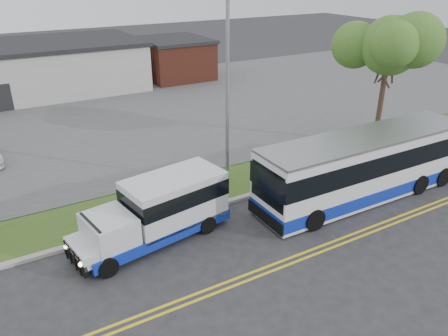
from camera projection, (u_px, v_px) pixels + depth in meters
ground at (200, 225)px, 19.10m from camera, size 140.00×140.00×0.00m
lane_line_north at (248, 274)px, 16.07m from camera, size 70.00×0.12×0.01m
lane_line_south at (253, 279)px, 15.84m from camera, size 70.00×0.12×0.01m
curb at (189, 213)px, 19.93m from camera, size 80.00×0.30×0.15m
verge at (173, 197)px, 21.36m from camera, size 80.00×3.30×0.10m
parking_lot at (96, 118)px, 32.43m from camera, size 80.00×25.00×0.10m
brick_wing at (174, 58)px, 43.46m from camera, size 6.30×7.30×3.90m
tree_east at (390, 44)px, 25.19m from camera, size 5.20×5.20×8.33m
streetlight_near at (228, 86)px, 20.40m from camera, size 0.35×1.53×9.50m
shuttle_bus at (161, 207)px, 17.81m from camera, size 6.87×3.16×2.54m
transit_bus at (364, 166)px, 20.89m from camera, size 11.48×2.84×3.18m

